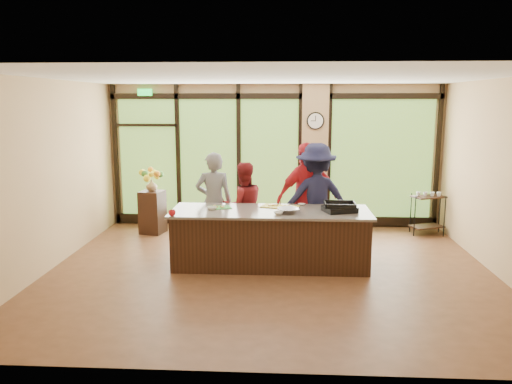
# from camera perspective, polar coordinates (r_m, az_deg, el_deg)

# --- Properties ---
(floor) EXTENTS (7.00, 7.00, 0.00)m
(floor) POSITION_cam_1_polar(r_m,az_deg,el_deg) (8.00, 1.57, -9.03)
(floor) COLOR #53321D
(floor) RESTS_ON ground
(ceiling) EXTENTS (7.00, 7.00, 0.00)m
(ceiling) POSITION_cam_1_polar(r_m,az_deg,el_deg) (7.55, 1.69, 12.97)
(ceiling) COLOR silver
(ceiling) RESTS_ON back_wall
(back_wall) EXTENTS (7.00, 0.00, 7.00)m
(back_wall) POSITION_cam_1_polar(r_m,az_deg,el_deg) (10.61, 2.08, 4.12)
(back_wall) COLOR tan
(back_wall) RESTS_ON floor
(left_wall) EXTENTS (0.00, 6.00, 6.00)m
(left_wall) POSITION_cam_1_polar(r_m,az_deg,el_deg) (8.48, -22.74, 1.72)
(left_wall) COLOR tan
(left_wall) RESTS_ON floor
(right_wall) EXTENTS (0.00, 6.00, 6.00)m
(right_wall) POSITION_cam_1_polar(r_m,az_deg,el_deg) (8.31, 26.53, 1.27)
(right_wall) COLOR tan
(right_wall) RESTS_ON floor
(window_wall) EXTENTS (6.90, 0.12, 3.00)m
(window_wall) POSITION_cam_1_polar(r_m,az_deg,el_deg) (10.57, 2.96, 3.52)
(window_wall) COLOR tan
(window_wall) RESTS_ON floor
(island_base) EXTENTS (3.10, 1.00, 0.88)m
(island_base) POSITION_cam_1_polar(r_m,az_deg,el_deg) (8.15, 1.65, -5.41)
(island_base) COLOR black
(island_base) RESTS_ON floor
(countertop) EXTENTS (3.20, 1.10, 0.04)m
(countertop) POSITION_cam_1_polar(r_m,az_deg,el_deg) (8.04, 1.67, -2.25)
(countertop) COLOR #71675D
(countertop) RESTS_ON island_base
(wall_clock) EXTENTS (0.36, 0.04, 0.36)m
(wall_clock) POSITION_cam_1_polar(r_m,az_deg,el_deg) (10.44, 6.81, 8.08)
(wall_clock) COLOR black
(wall_clock) RESTS_ON window_wall
(cook_left) EXTENTS (0.69, 0.50, 1.78)m
(cook_left) POSITION_cam_1_polar(r_m,az_deg,el_deg) (8.87, -4.83, -1.14)
(cook_left) COLOR slate
(cook_left) RESTS_ON floor
(cook_midleft) EXTENTS (0.94, 0.84, 1.60)m
(cook_midleft) POSITION_cam_1_polar(r_m,az_deg,el_deg) (8.89, -1.47, -1.70)
(cook_midleft) COLOR maroon
(cook_midleft) RESTS_ON floor
(cook_midright) EXTENTS (1.24, 0.90, 1.95)m
(cook_midright) POSITION_cam_1_polar(r_m,az_deg,el_deg) (8.82, 5.86, -0.67)
(cook_midright) COLOR red
(cook_midright) RESTS_ON floor
(cook_right) EXTENTS (1.37, 0.96, 1.94)m
(cook_right) POSITION_cam_1_polar(r_m,az_deg,el_deg) (8.78, 6.81, -0.76)
(cook_right) COLOR #171833
(cook_right) RESTS_ON floor
(roasting_pan) EXTENTS (0.58, 0.52, 0.09)m
(roasting_pan) POSITION_cam_1_polar(r_m,az_deg,el_deg) (8.04, 9.53, -1.94)
(roasting_pan) COLOR black
(roasting_pan) RESTS_ON countertop
(mixing_bowl) EXTENTS (0.41, 0.41, 0.08)m
(mixing_bowl) POSITION_cam_1_polar(r_m,az_deg,el_deg) (7.86, 3.74, -2.12)
(mixing_bowl) COLOR silver
(mixing_bowl) RESTS_ON countertop
(cutting_board_left) EXTENTS (0.42, 0.36, 0.01)m
(cutting_board_left) POSITION_cam_1_polar(r_m,az_deg,el_deg) (8.25, -4.15, -1.76)
(cutting_board_left) COLOR green
(cutting_board_left) RESTS_ON countertop
(cutting_board_center) EXTENTS (0.49, 0.43, 0.01)m
(cutting_board_center) POSITION_cam_1_polar(r_m,az_deg,el_deg) (8.33, 2.10, -1.63)
(cutting_board_center) COLOR gold
(cutting_board_center) RESTS_ON countertop
(cutting_board_right) EXTENTS (0.43, 0.35, 0.01)m
(cutting_board_right) POSITION_cam_1_polar(r_m,az_deg,el_deg) (8.27, 3.53, -1.73)
(cutting_board_right) COLOR gold
(cutting_board_right) RESTS_ON countertop
(prep_bowl_near) EXTENTS (0.18, 0.18, 0.05)m
(prep_bowl_near) POSITION_cam_1_polar(r_m,az_deg,el_deg) (8.10, -5.07, -1.87)
(prep_bowl_near) COLOR silver
(prep_bowl_near) RESTS_ON countertop
(prep_bowl_mid) EXTENTS (0.19, 0.19, 0.04)m
(prep_bowl_mid) POSITION_cam_1_polar(r_m,az_deg,el_deg) (7.74, 2.58, -2.43)
(prep_bowl_mid) COLOR silver
(prep_bowl_mid) RESTS_ON countertop
(prep_bowl_far) EXTENTS (0.15, 0.15, 0.03)m
(prep_bowl_far) POSITION_cam_1_polar(r_m,az_deg,el_deg) (8.45, 5.23, -1.43)
(prep_bowl_far) COLOR silver
(prep_bowl_far) RESTS_ON countertop
(red_ramekin) EXTENTS (0.13, 0.13, 0.09)m
(red_ramekin) POSITION_cam_1_polar(r_m,az_deg,el_deg) (7.76, -9.58, -2.38)
(red_ramekin) COLOR red
(red_ramekin) RESTS_ON countertop
(flower_stand) EXTENTS (0.52, 0.52, 0.87)m
(flower_stand) POSITION_cam_1_polar(r_m,az_deg,el_deg) (10.33, -11.73, -2.26)
(flower_stand) COLOR black
(flower_stand) RESTS_ON floor
(flower_vase) EXTENTS (0.23, 0.23, 0.24)m
(flower_vase) POSITION_cam_1_polar(r_m,az_deg,el_deg) (10.23, -11.85, 0.76)
(flower_vase) COLOR olive
(flower_vase) RESTS_ON flower_stand
(bar_cart) EXTENTS (0.72, 0.57, 0.87)m
(bar_cart) POSITION_cam_1_polar(r_m,az_deg,el_deg) (10.58, 19.03, -1.85)
(bar_cart) COLOR black
(bar_cart) RESTS_ON floor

